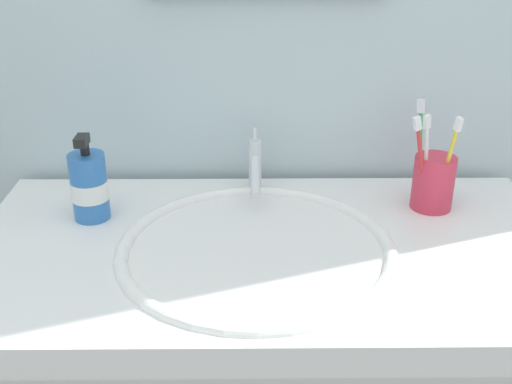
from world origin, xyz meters
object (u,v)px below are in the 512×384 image
object	(u,v)px
toothbrush_red	(421,158)
toothbrush_white	(426,156)
faucet	(255,168)
toothbrush_green	(420,145)
soap_dispenser	(89,186)
toothbrush_cup	(433,183)
toothbrush_yellow	(449,158)

from	to	relation	value
toothbrush_red	toothbrush_white	distance (m)	0.02
faucet	toothbrush_red	size ratio (longest dim) A/B	0.85
toothbrush_green	toothbrush_white	world-z (taller)	toothbrush_green
soap_dispenser	toothbrush_green	bearing A→B (deg)	5.30
toothbrush_red	soap_dispenser	distance (m)	0.58
toothbrush_cup	toothbrush_red	size ratio (longest dim) A/B	0.55
faucet	toothbrush_red	bearing A→B (deg)	-16.66
faucet	toothbrush_yellow	distance (m)	0.35
toothbrush_yellow	toothbrush_white	distance (m)	0.04
faucet	toothbrush_yellow	size ratio (longest dim) A/B	0.85
faucet	soap_dispenser	distance (m)	0.31
toothbrush_white	soap_dispenser	bearing A→B (deg)	-177.66
toothbrush_red	faucet	bearing A→B (deg)	163.34
faucet	soap_dispenser	size ratio (longest dim) A/B	0.97
toothbrush_red	toothbrush_white	xyz separation A→B (m)	(0.01, 0.01, -0.00)
toothbrush_cup	toothbrush_yellow	size ratio (longest dim) A/B	0.55
toothbrush_cup	toothbrush_yellow	world-z (taller)	toothbrush_yellow
toothbrush_red	toothbrush_white	size ratio (longest dim) A/B	1.01
toothbrush_red	toothbrush_yellow	bearing A→B (deg)	-2.66
toothbrush_yellow	soap_dispenser	distance (m)	0.63
soap_dispenser	faucet	bearing A→B (deg)	18.96
toothbrush_yellow	toothbrush_white	size ratio (longest dim) A/B	1.01
faucet	toothbrush_red	world-z (taller)	toothbrush_red
toothbrush_green	soap_dispenser	distance (m)	0.59
faucet	toothbrush_white	bearing A→B (deg)	-14.15
toothbrush_yellow	toothbrush_red	bearing A→B (deg)	177.34
toothbrush_green	toothbrush_yellow	distance (m)	0.06
toothbrush_yellow	toothbrush_red	size ratio (longest dim) A/B	1.00
toothbrush_yellow	soap_dispenser	xyz separation A→B (m)	(-0.63, -0.01, -0.05)
toothbrush_cup	soap_dispenser	bearing A→B (deg)	-176.64
toothbrush_red	toothbrush_white	bearing A→B (deg)	41.32
toothbrush_yellow	toothbrush_white	world-z (taller)	toothbrush_yellow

